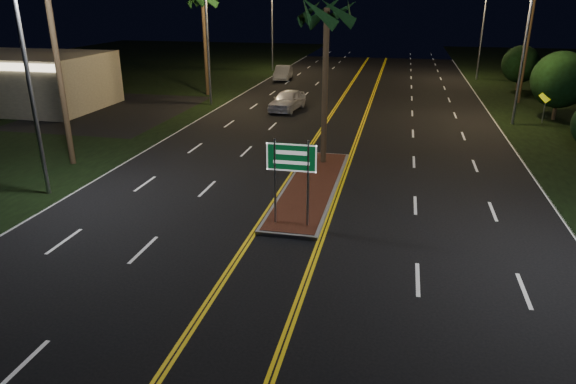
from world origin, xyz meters
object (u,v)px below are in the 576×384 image
(streetlight_left_far, at_px, (275,19))
(palm_median, at_px, (327,13))
(commercial_building, at_px, (5,80))
(streetlight_left_near, at_px, (34,60))
(car_far, at_px, (283,72))
(warning_sign, at_px, (546,101))
(streetlight_right_mid, at_px, (520,36))
(streetlight_right_far, at_px, (480,21))
(highway_sign, at_px, (291,166))
(shrub_far, at_px, (521,64))
(shrub_mid, at_px, (560,80))
(car_near, at_px, (287,98))
(median_island, at_px, (311,187))
(streetlight_left_mid, at_px, (212,29))

(streetlight_left_far, relative_size, palm_median, 1.08)
(commercial_building, xyz_separation_m, streetlight_left_near, (15.39, -15.99, 3.65))
(commercial_building, height_order, car_far, commercial_building)
(commercial_building, distance_m, warning_sign, 39.10)
(streetlight_left_near, relative_size, streetlight_right_mid, 1.00)
(streetlight_right_far, relative_size, warning_sign, 3.91)
(highway_sign, height_order, shrub_far, shrub_far)
(shrub_mid, bearing_deg, streetlight_left_near, -140.90)
(palm_median, relative_size, car_far, 1.70)
(streetlight_left_near, xyz_separation_m, car_near, (5.96, 19.20, -4.78))
(warning_sign, bearing_deg, shrub_far, 100.16)
(shrub_mid, bearing_deg, streetlight_right_mid, -149.44)
(commercial_building, bearing_deg, highway_sign, -33.48)
(streetlight_left_near, bearing_deg, car_far, 86.11)
(streetlight_left_near, height_order, warning_sign, streetlight_left_near)
(streetlight_left_far, distance_m, streetlight_right_mid, 30.57)
(highway_sign, relative_size, shrub_far, 0.81)
(streetlight_right_far, distance_m, car_far, 20.01)
(streetlight_left_far, xyz_separation_m, palm_median, (10.61, -33.50, 1.62))
(median_island, bearing_deg, shrub_far, 64.55)
(streetlight_left_near, xyz_separation_m, shrub_far, (24.41, 32.00, -3.32))
(streetlight_right_mid, bearing_deg, shrub_far, 77.18)
(streetlight_left_far, xyz_separation_m, shrub_far, (24.41, -8.00, -3.32))
(streetlight_left_mid, xyz_separation_m, car_far, (2.29, 13.70, -4.84))
(streetlight_left_mid, xyz_separation_m, warning_sign, (23.61, -1.26, -4.17))
(streetlight_left_near, height_order, streetlight_left_far, same)
(car_far, relative_size, warning_sign, 2.13)
(streetlight_left_far, distance_m, shrub_mid, 31.85)
(streetlight_left_far, bearing_deg, median_island, -74.00)
(streetlight_left_near, height_order, streetlight_left_mid, same)
(shrub_mid, height_order, car_near, shrub_mid)
(palm_median, xyz_separation_m, car_far, (-8.32, 27.20, -6.46))
(streetlight_right_mid, distance_m, car_far, 25.07)
(median_island, bearing_deg, streetlight_left_mid, 121.98)
(streetlight_right_far, bearing_deg, commercial_building, -148.99)
(warning_sign, bearing_deg, streetlight_right_far, 110.68)
(highway_sign, bearing_deg, palm_median, 90.00)
(highway_sign, distance_m, streetlight_left_mid, 23.93)
(shrub_far, xyz_separation_m, warning_sign, (-0.80, -13.26, -0.86))
(streetlight_left_mid, height_order, warning_sign, streetlight_left_mid)
(streetlight_right_mid, distance_m, shrub_mid, 4.90)
(streetlight_left_far, height_order, warning_sign, streetlight_left_far)
(shrub_far, height_order, car_far, shrub_far)
(commercial_building, xyz_separation_m, car_near, (21.34, 3.21, -1.13))
(streetlight_right_mid, relative_size, warning_sign, 3.91)
(car_near, relative_size, warning_sign, 2.29)
(streetlight_left_mid, bearing_deg, shrub_mid, 0.00)
(median_island, distance_m, car_far, 31.82)
(car_far, height_order, warning_sign, warning_sign)
(streetlight_left_far, bearing_deg, streetlight_right_mid, -46.03)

